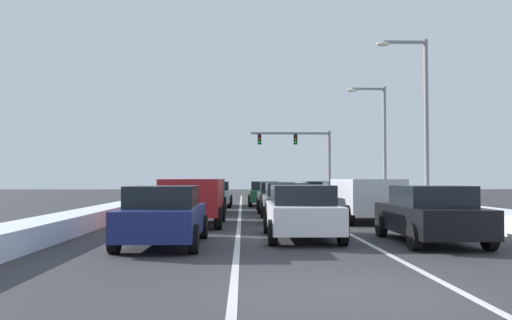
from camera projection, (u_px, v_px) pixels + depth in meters
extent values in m
plane|color=#333335|center=(276.00, 215.00, 25.54)|extent=(120.00, 120.00, 0.00)
cube|color=silver|center=(303.00, 209.00, 29.93)|extent=(0.14, 47.86, 0.01)
cube|color=silver|center=(240.00, 210.00, 29.85)|extent=(0.14, 47.86, 0.01)
cube|color=silver|center=(399.00, 204.00, 30.07)|extent=(1.79, 47.86, 0.61)
cube|color=silver|center=(142.00, 204.00, 29.73)|extent=(1.28, 47.86, 0.58)
cube|color=black|center=(430.00, 219.00, 14.47)|extent=(1.82, 4.50, 0.70)
cube|color=black|center=(431.00, 196.00, 14.34)|extent=(1.64, 2.20, 0.55)
cube|color=red|center=(432.00, 221.00, 12.25)|extent=(0.24, 0.08, 0.14)
cube|color=red|center=(494.00, 221.00, 12.29)|extent=(0.24, 0.08, 0.14)
cylinder|color=black|center=(381.00, 225.00, 15.98)|extent=(0.22, 0.66, 0.66)
cylinder|color=black|center=(442.00, 225.00, 16.03)|extent=(0.22, 0.66, 0.66)
cylinder|color=black|center=(414.00, 237.00, 12.89)|extent=(0.22, 0.66, 0.66)
cylinder|color=black|center=(490.00, 237.00, 12.93)|extent=(0.22, 0.66, 0.66)
cube|color=#B7BABF|center=(365.00, 195.00, 21.47)|extent=(1.95, 4.90, 1.25)
cube|color=black|center=(381.00, 189.00, 19.07)|extent=(1.56, 0.06, 0.55)
cube|color=red|center=(358.00, 200.00, 19.05)|extent=(0.20, 0.08, 0.28)
cube|color=red|center=(403.00, 200.00, 19.09)|extent=(0.20, 0.08, 0.28)
cylinder|color=black|center=(334.00, 210.00, 23.12)|extent=(0.25, 0.74, 0.74)
cylinder|color=black|center=(379.00, 210.00, 23.17)|extent=(0.25, 0.74, 0.74)
cylinder|color=black|center=(350.00, 215.00, 19.73)|extent=(0.25, 0.74, 0.74)
cylinder|color=black|center=(402.00, 215.00, 19.77)|extent=(0.25, 0.74, 0.74)
cube|color=#937F60|center=(341.00, 199.00, 28.26)|extent=(1.82, 4.50, 0.70)
cube|color=black|center=(342.00, 187.00, 28.13)|extent=(1.64, 2.20, 0.55)
cube|color=red|center=(335.00, 198.00, 26.05)|extent=(0.24, 0.08, 0.14)
cube|color=red|center=(364.00, 198.00, 26.08)|extent=(0.24, 0.08, 0.14)
cylinder|color=black|center=(320.00, 204.00, 29.78)|extent=(0.22, 0.66, 0.66)
cylinder|color=black|center=(353.00, 204.00, 29.82)|extent=(0.22, 0.66, 0.66)
cylinder|color=black|center=(329.00, 207.00, 26.68)|extent=(0.22, 0.66, 0.66)
cylinder|color=black|center=(365.00, 207.00, 26.73)|extent=(0.22, 0.66, 0.66)
cube|color=maroon|center=(317.00, 195.00, 35.14)|extent=(1.82, 4.50, 0.70)
cube|color=black|center=(318.00, 186.00, 35.01)|extent=(1.64, 2.20, 0.55)
cube|color=red|center=(311.00, 194.00, 32.93)|extent=(0.24, 0.08, 0.14)
cube|color=red|center=(334.00, 194.00, 32.96)|extent=(0.24, 0.08, 0.14)
cylinder|color=black|center=(301.00, 199.00, 36.66)|extent=(0.22, 0.66, 0.66)
cylinder|color=black|center=(328.00, 199.00, 36.70)|extent=(0.22, 0.66, 0.66)
cylinder|color=black|center=(306.00, 201.00, 33.56)|extent=(0.22, 0.66, 0.66)
cylinder|color=black|center=(335.00, 201.00, 33.60)|extent=(0.22, 0.66, 0.66)
cube|color=silver|center=(301.00, 216.00, 15.46)|extent=(1.82, 4.50, 0.70)
cube|color=black|center=(302.00, 195.00, 15.34)|extent=(1.64, 2.20, 0.55)
cube|color=red|center=(282.00, 218.00, 13.25)|extent=(0.24, 0.08, 0.14)
cube|color=red|center=(339.00, 218.00, 13.29)|extent=(0.24, 0.08, 0.14)
cylinder|color=black|center=(267.00, 223.00, 16.98)|extent=(0.22, 0.66, 0.66)
cylinder|color=black|center=(325.00, 223.00, 17.02)|extent=(0.22, 0.66, 0.66)
cylinder|color=black|center=(273.00, 233.00, 13.88)|extent=(0.22, 0.66, 0.66)
cylinder|color=black|center=(343.00, 232.00, 13.93)|extent=(0.22, 0.66, 0.66)
cube|color=slate|center=(287.00, 205.00, 22.22)|extent=(1.82, 4.50, 0.70)
cube|color=black|center=(287.00, 190.00, 22.09)|extent=(1.64, 2.20, 0.55)
cube|color=red|center=(273.00, 204.00, 20.01)|extent=(0.24, 0.08, 0.14)
cube|color=red|center=(310.00, 204.00, 20.04)|extent=(0.24, 0.08, 0.14)
cylinder|color=black|center=(263.00, 210.00, 23.74)|extent=(0.22, 0.66, 0.66)
cylinder|color=black|center=(304.00, 210.00, 23.78)|extent=(0.22, 0.66, 0.66)
cylinder|color=black|center=(266.00, 215.00, 20.64)|extent=(0.22, 0.66, 0.66)
cylinder|color=black|center=(314.00, 215.00, 20.68)|extent=(0.22, 0.66, 0.66)
cube|color=#38383D|center=(276.00, 199.00, 28.01)|extent=(1.82, 4.50, 0.70)
cube|color=black|center=(277.00, 188.00, 27.88)|extent=(1.64, 2.20, 0.55)
cube|color=red|center=(265.00, 199.00, 25.80)|extent=(0.24, 0.08, 0.14)
cube|color=red|center=(294.00, 199.00, 25.83)|extent=(0.24, 0.08, 0.14)
cylinder|color=black|center=(258.00, 204.00, 29.53)|extent=(0.22, 0.66, 0.66)
cylinder|color=black|center=(291.00, 204.00, 29.57)|extent=(0.22, 0.66, 0.66)
cylinder|color=black|center=(260.00, 207.00, 26.43)|extent=(0.22, 0.66, 0.66)
cylinder|color=black|center=(297.00, 207.00, 26.47)|extent=(0.22, 0.66, 0.66)
cube|color=#1E5633|center=(264.00, 196.00, 34.10)|extent=(1.82, 4.50, 0.70)
cube|color=black|center=(264.00, 186.00, 33.97)|extent=(1.64, 2.20, 0.55)
cube|color=red|center=(254.00, 195.00, 31.89)|extent=(0.24, 0.08, 0.14)
cube|color=red|center=(278.00, 195.00, 31.92)|extent=(0.24, 0.08, 0.14)
cylinder|color=black|center=(250.00, 199.00, 35.62)|extent=(0.22, 0.66, 0.66)
cylinder|color=black|center=(277.00, 199.00, 35.66)|extent=(0.22, 0.66, 0.66)
cylinder|color=black|center=(250.00, 201.00, 32.52)|extent=(0.22, 0.66, 0.66)
cylinder|color=black|center=(280.00, 201.00, 32.56)|extent=(0.22, 0.66, 0.66)
cube|color=navy|center=(164.00, 220.00, 13.94)|extent=(1.82, 4.50, 0.70)
cube|color=black|center=(163.00, 197.00, 13.81)|extent=(1.64, 2.20, 0.55)
cube|color=red|center=(117.00, 223.00, 11.73)|extent=(0.24, 0.08, 0.14)
cube|color=red|center=(182.00, 223.00, 11.77)|extent=(0.24, 0.08, 0.14)
cylinder|color=black|center=(140.00, 227.00, 15.46)|extent=(0.22, 0.66, 0.66)
cylinder|color=black|center=(203.00, 227.00, 15.50)|extent=(0.22, 0.66, 0.66)
cylinder|color=black|center=(114.00, 239.00, 12.36)|extent=(0.22, 0.66, 0.66)
cylinder|color=black|center=(194.00, 239.00, 12.41)|extent=(0.22, 0.66, 0.66)
cube|color=maroon|center=(194.00, 196.00, 19.98)|extent=(1.95, 4.90, 1.25)
cube|color=black|center=(187.00, 190.00, 17.58)|extent=(1.56, 0.06, 0.55)
cube|color=red|center=(163.00, 202.00, 17.56)|extent=(0.20, 0.08, 0.28)
cube|color=red|center=(212.00, 202.00, 17.60)|extent=(0.20, 0.08, 0.28)
cylinder|color=black|center=(173.00, 212.00, 21.64)|extent=(0.25, 0.74, 0.74)
cylinder|color=black|center=(222.00, 212.00, 21.68)|extent=(0.25, 0.74, 0.74)
cylinder|color=black|center=(161.00, 218.00, 18.24)|extent=(0.25, 0.74, 0.74)
cylinder|color=black|center=(218.00, 218.00, 18.28)|extent=(0.25, 0.74, 0.74)
cube|color=black|center=(203.00, 192.00, 26.77)|extent=(1.95, 4.90, 1.25)
cube|color=black|center=(199.00, 187.00, 24.37)|extent=(1.56, 0.06, 0.55)
cube|color=red|center=(181.00, 195.00, 24.35)|extent=(0.20, 0.08, 0.28)
cube|color=red|center=(217.00, 195.00, 24.39)|extent=(0.20, 0.08, 0.28)
cylinder|color=black|center=(187.00, 204.00, 28.42)|extent=(0.25, 0.74, 0.74)
cylinder|color=black|center=(224.00, 204.00, 28.47)|extent=(0.25, 0.74, 0.74)
cylinder|color=black|center=(179.00, 208.00, 25.03)|extent=(0.25, 0.74, 0.74)
cylinder|color=black|center=(221.00, 207.00, 25.07)|extent=(0.25, 0.74, 0.74)
cube|color=#B7BABF|center=(215.00, 196.00, 33.16)|extent=(1.82, 4.50, 0.70)
cube|color=black|center=(215.00, 186.00, 33.04)|extent=(1.64, 2.20, 0.55)
cube|color=red|center=(201.00, 195.00, 30.95)|extent=(0.24, 0.08, 0.14)
cube|color=red|center=(226.00, 195.00, 30.99)|extent=(0.24, 0.08, 0.14)
cylinder|color=black|center=(202.00, 200.00, 34.68)|extent=(0.22, 0.66, 0.66)
cylinder|color=black|center=(231.00, 200.00, 34.72)|extent=(0.22, 0.66, 0.66)
cylinder|color=black|center=(198.00, 202.00, 31.58)|extent=(0.22, 0.66, 0.66)
cylinder|color=black|center=(229.00, 202.00, 31.63)|extent=(0.22, 0.66, 0.66)
cylinder|color=slate|center=(329.00, 164.00, 51.89)|extent=(0.28, 0.28, 6.20)
cube|color=slate|center=(290.00, 133.00, 51.89)|extent=(7.40, 0.20, 0.20)
cube|color=black|center=(295.00, 139.00, 51.89)|extent=(0.34, 0.34, 0.95)
sphere|color=#4C0A0A|center=(296.00, 136.00, 51.71)|extent=(0.22, 0.22, 0.22)
sphere|color=#593F0C|center=(296.00, 139.00, 51.70)|extent=(0.22, 0.22, 0.22)
sphere|color=green|center=(296.00, 142.00, 51.69)|extent=(0.22, 0.22, 0.22)
cube|color=black|center=(259.00, 139.00, 51.81)|extent=(0.34, 0.34, 0.95)
sphere|color=#4C0A0A|center=(260.00, 136.00, 51.63)|extent=(0.22, 0.22, 0.22)
sphere|color=#593F0C|center=(260.00, 139.00, 51.62)|extent=(0.22, 0.22, 0.22)
sphere|color=green|center=(260.00, 142.00, 51.61)|extent=(0.22, 0.22, 0.22)
cylinder|color=gray|center=(426.00, 125.00, 28.05)|extent=(0.22, 0.22, 8.83)
cube|color=gray|center=(404.00, 42.00, 28.17)|extent=(2.20, 0.14, 0.14)
ellipsoid|color=#EAE5C6|center=(383.00, 44.00, 28.14)|extent=(0.70, 0.36, 0.24)
cylinder|color=gray|center=(385.00, 145.00, 36.73)|extent=(0.22, 0.22, 7.84)
cube|color=gray|center=(368.00, 89.00, 36.83)|extent=(2.20, 0.14, 0.14)
ellipsoid|color=#EAE5C6|center=(352.00, 90.00, 36.80)|extent=(0.70, 0.36, 0.24)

